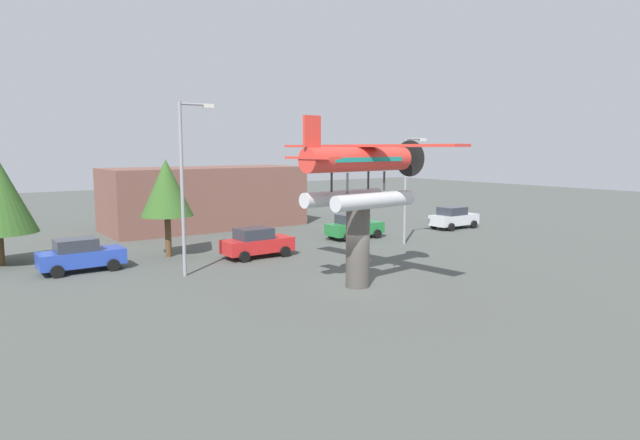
# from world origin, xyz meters

# --- Properties ---
(ground_plane) EXTENTS (140.00, 140.00, 0.00)m
(ground_plane) POSITION_xyz_m (0.00, 0.00, 0.00)
(ground_plane) COLOR #4C514C
(display_pedestal) EXTENTS (1.10, 1.10, 3.75)m
(display_pedestal) POSITION_xyz_m (0.00, 0.00, 1.88)
(display_pedestal) COLOR #4C4742
(display_pedestal) RESTS_ON ground
(floatplane_monument) EXTENTS (7.04, 10.46, 4.00)m
(floatplane_monument) POSITION_xyz_m (0.13, 0.01, 5.42)
(floatplane_monument) COLOR silver
(floatplane_monument) RESTS_ON display_pedestal
(car_near_blue) EXTENTS (4.20, 2.02, 1.76)m
(car_near_blue) POSITION_xyz_m (-9.76, 10.87, 0.88)
(car_near_blue) COLOR #2847B7
(car_near_blue) RESTS_ON ground
(car_mid_red) EXTENTS (4.20, 2.02, 1.76)m
(car_mid_red) POSITION_xyz_m (-0.43, 8.83, 0.88)
(car_mid_red) COLOR red
(car_mid_red) RESTS_ON ground
(car_far_green) EXTENTS (4.20, 2.02, 1.76)m
(car_far_green) POSITION_xyz_m (8.54, 10.76, 0.88)
(car_far_green) COLOR #237A38
(car_far_green) RESTS_ON ground
(car_distant_silver) EXTENTS (4.20, 2.02, 1.76)m
(car_distant_silver) POSITION_xyz_m (18.16, 9.96, 0.88)
(car_distant_silver) COLOR silver
(car_distant_silver) RESTS_ON ground
(streetlight_primary) EXTENTS (1.84, 0.28, 8.66)m
(streetlight_primary) POSITION_xyz_m (-5.53, 6.76, 4.97)
(streetlight_primary) COLOR gray
(streetlight_primary) RESTS_ON ground
(streetlight_secondary) EXTENTS (1.84, 0.28, 7.13)m
(streetlight_secondary) POSITION_xyz_m (10.01, 6.97, 4.19)
(streetlight_secondary) COLOR gray
(streetlight_secondary) RESTS_ON ground
(storefront_building) EXTENTS (15.62, 6.26, 4.89)m
(storefront_building) POSITION_xyz_m (2.20, 22.00, 2.45)
(storefront_building) COLOR brown
(storefront_building) RESTS_ON ground
(tree_east) EXTENTS (3.03, 3.03, 5.79)m
(tree_east) POSITION_xyz_m (-4.60, 12.06, 4.08)
(tree_east) COLOR brown
(tree_east) RESTS_ON ground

